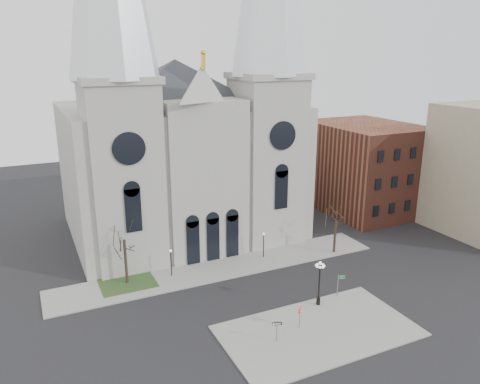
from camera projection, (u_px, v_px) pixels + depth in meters
name	position (u px, v px, depth m)	size (l,w,h in m)	color
ground	(264.00, 313.00, 46.50)	(160.00, 160.00, 0.00)	black
sidewalk_near	(318.00, 331.00, 43.38)	(18.00, 10.00, 0.14)	gray
sidewalk_far	(221.00, 268.00, 56.01)	(40.00, 6.00, 0.14)	gray
grass_patch	(127.00, 283.00, 52.37)	(6.00, 5.00, 0.18)	#2B4B20
cathedral	(184.00, 103.00, 61.00)	(33.00, 26.66, 54.00)	#A3A198
bg_building_brick	(364.00, 167.00, 75.83)	(14.00, 18.00, 14.00)	brown
tree_left	(124.00, 237.00, 50.79)	(3.20, 3.20, 7.50)	black
tree_right	(336.00, 220.00, 59.15)	(3.20, 3.20, 6.00)	black
ped_lamp_left	(171.00, 258.00, 53.34)	(0.32, 0.32, 3.26)	black
ped_lamp_right	(264.00, 241.00, 58.25)	(0.32, 0.32, 3.26)	black
stop_sign	(300.00, 312.00, 43.28)	(0.83, 0.17, 2.32)	slate
globe_lamp	(319.00, 278.00, 46.94)	(1.18, 1.18, 4.80)	black
one_way_sign	(277.00, 328.00, 41.31)	(0.86, 0.31, 2.03)	slate
street_name_sign	(339.00, 284.00, 49.00)	(0.75, 0.36, 2.51)	slate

